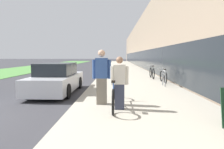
{
  "coord_description": "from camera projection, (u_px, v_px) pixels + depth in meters",
  "views": [
    {
      "loc": [
        4.7,
        -4.53,
        1.69
      ],
      "look_at": [
        4.28,
        13.47,
        0.01
      ],
      "focal_mm": 32.0,
      "sensor_mm": 36.0,
      "label": 1
    }
  ],
  "objects": [
    {
      "name": "sidewalk_slab",
      "position": [
        124.0,
        69.0,
        25.54
      ],
      "size": [
        4.73,
        70.0,
        0.1
      ],
      "color": "#B2AA99",
      "rests_on": "ground"
    },
    {
      "name": "storefront_facade",
      "position": [
        167.0,
        45.0,
        33.01
      ],
      "size": [
        10.01,
        70.0,
        7.14
      ],
      "color": "gray",
      "rests_on": "ground"
    },
    {
      "name": "lawn_strip",
      "position": [
        39.0,
        67.0,
        29.82
      ],
      "size": [
        6.58,
        70.0,
        0.03
      ],
      "color": "#518E42",
      "rests_on": "ground"
    },
    {
      "name": "tandem_bicycle",
      "position": [
        114.0,
        94.0,
        6.31
      ],
      "size": [
        0.52,
        2.69,
        0.9
      ],
      "color": "black",
      "rests_on": "sidewalk_slab"
    },
    {
      "name": "person_rider",
      "position": [
        119.0,
        83.0,
        5.93
      ],
      "size": [
        0.53,
        0.21,
        1.57
      ],
      "color": "#33384C",
      "rests_on": "sidewalk_slab"
    },
    {
      "name": "person_bystander",
      "position": [
        102.0,
        77.0,
        6.55
      ],
      "size": [
        0.61,
        0.24,
        1.79
      ],
      "color": "#756B5B",
      "rests_on": "sidewalk_slab"
    },
    {
      "name": "bike_rack_hoop",
      "position": [
        164.0,
        76.0,
        10.5
      ],
      "size": [
        0.05,
        0.6,
        0.84
      ],
      "color": "gray",
      "rests_on": "sidewalk_slab"
    },
    {
      "name": "cruiser_bike_nearest",
      "position": [
        163.0,
        76.0,
        11.97
      ],
      "size": [
        0.52,
        1.7,
        0.85
      ],
      "color": "black",
      "rests_on": "sidewalk_slab"
    },
    {
      "name": "cruiser_bike_middle",
      "position": [
        152.0,
        73.0,
        14.25
      ],
      "size": [
        0.52,
        1.82,
        0.93
      ],
      "color": "black",
      "rests_on": "sidewalk_slab"
    },
    {
      "name": "parked_sedan_curbside",
      "position": [
        57.0,
        79.0,
        9.14
      ],
      "size": [
        1.76,
        4.23,
        1.37
      ],
      "color": "silver",
      "rests_on": "ground"
    }
  ]
}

